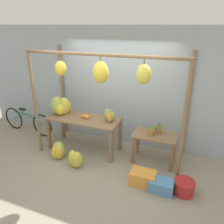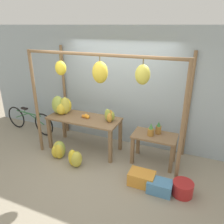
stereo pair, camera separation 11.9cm
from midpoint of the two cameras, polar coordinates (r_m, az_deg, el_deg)
The scene contains 15 objects.
ground_plane at distance 4.72m, azimuth -3.12°, elevation -14.58°, with size 20.00×20.00×0.00m, color gray.
shop_wall_back at distance 5.23m, azimuth 3.05°, elevation 6.31°, with size 8.00×0.08×2.80m.
stall_awning at distance 4.25m, azimuth -0.67°, elevation 7.12°, with size 3.20×1.26×2.34m.
display_table_main at distance 5.09m, azimuth -6.63°, elevation -2.73°, with size 1.68×0.69×0.81m.
display_table_side at distance 4.73m, azimuth 11.69°, elevation -7.50°, with size 0.91×0.53×0.66m.
banana_pile_on_table at distance 5.30m, azimuth -12.27°, elevation 1.56°, with size 0.52×0.48×0.44m.
orange_pile at distance 5.02m, azimuth -6.11°, elevation -1.11°, with size 0.20×0.15×0.09m.
pineapple_cluster at distance 4.63m, azimuth 11.74°, elevation -4.48°, with size 0.25×0.27×0.28m.
banana_pile_ground_left at distance 5.10m, azimuth -13.01°, elevation -9.62°, with size 0.38×0.41×0.40m.
banana_pile_ground_right at distance 4.74m, azimuth -8.93°, elevation -11.93°, with size 0.37×0.28×0.38m.
fruit_crate_white at distance 4.31m, azimuth 8.56°, elevation -16.78°, with size 0.48×0.32×0.26m.
blue_bucket at distance 4.26m, azimuth 18.79°, elevation -18.41°, with size 0.36×0.36×0.25m.
parked_bicycle at distance 6.46m, azimuth -20.27°, elevation -2.01°, with size 1.70×0.19×0.68m.
papaya_pile at distance 4.78m, azimuth 0.09°, elevation -1.03°, with size 0.27×0.28×0.29m.
fruit_crate_purple at distance 4.21m, azimuth 13.18°, elevation -18.45°, with size 0.43×0.29×0.23m.
Camera 2 is at (1.76, -3.37, 2.80)m, focal length 35.00 mm.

